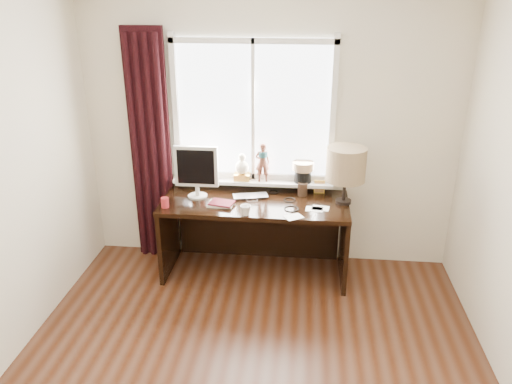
# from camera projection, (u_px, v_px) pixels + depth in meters

# --- Properties ---
(wall_back) EXTENTS (3.50, 0.00, 2.60)m
(wall_back) POSITION_uv_depth(u_px,v_px,m) (270.00, 132.00, 4.66)
(wall_back) COLOR beige
(wall_back) RESTS_ON ground
(laptop) EXTENTS (0.36, 0.28, 0.03)m
(laptop) POSITION_uv_depth(u_px,v_px,m) (251.00, 196.00, 4.62)
(laptop) COLOR silver
(laptop) RESTS_ON desk
(mug) EXTENTS (0.12, 0.13, 0.09)m
(mug) POSITION_uv_depth(u_px,v_px,m) (245.00, 210.00, 4.25)
(mug) COLOR white
(mug) RESTS_ON desk
(red_cup) EXTENTS (0.07, 0.07, 0.09)m
(red_cup) POSITION_uv_depth(u_px,v_px,m) (165.00, 203.00, 4.40)
(red_cup) COLOR #A52026
(red_cup) RESTS_ON desk
(window) EXTENTS (1.52, 0.21, 1.40)m
(window) POSITION_uv_depth(u_px,v_px,m) (253.00, 133.00, 4.63)
(window) COLOR white
(window) RESTS_ON ground
(curtain) EXTENTS (0.38, 0.09, 2.25)m
(curtain) POSITION_uv_depth(u_px,v_px,m) (150.00, 150.00, 4.75)
(curtain) COLOR black
(curtain) RESTS_ON floor
(desk) EXTENTS (1.70, 0.70, 0.75)m
(desk) POSITION_uv_depth(u_px,v_px,m) (256.00, 221.00, 4.72)
(desk) COLOR black
(desk) RESTS_ON floor
(monitor) EXTENTS (0.40, 0.18, 0.49)m
(monitor) POSITION_uv_depth(u_px,v_px,m) (196.00, 169.00, 4.53)
(monitor) COLOR beige
(monitor) RESTS_ON desk
(notebook_stack) EXTENTS (0.24, 0.19, 0.03)m
(notebook_stack) POSITION_uv_depth(u_px,v_px,m) (221.00, 204.00, 4.46)
(notebook_stack) COLOR beige
(notebook_stack) RESTS_ON desk
(brush_holder) EXTENTS (0.09, 0.09, 0.25)m
(brush_holder) POSITION_uv_depth(u_px,v_px,m) (303.00, 189.00, 4.65)
(brush_holder) COLOR black
(brush_holder) RESTS_ON desk
(icon_frame) EXTENTS (0.10, 0.02, 0.13)m
(icon_frame) POSITION_uv_depth(u_px,v_px,m) (319.00, 187.00, 4.69)
(icon_frame) COLOR gold
(icon_frame) RESTS_ON desk
(table_lamp) EXTENTS (0.35, 0.35, 0.52)m
(table_lamp) POSITION_uv_depth(u_px,v_px,m) (346.00, 165.00, 4.37)
(table_lamp) COLOR black
(table_lamp) RESTS_ON desk
(loose_papers) EXTENTS (0.40, 0.36, 0.00)m
(loose_papers) POSITION_uv_depth(u_px,v_px,m) (310.00, 211.00, 4.34)
(loose_papers) COLOR white
(loose_papers) RESTS_ON desk
(desk_cables) EXTENTS (0.32, 0.51, 0.01)m
(desk_cables) POSITION_uv_depth(u_px,v_px,m) (286.00, 202.00, 4.52)
(desk_cables) COLOR black
(desk_cables) RESTS_ON desk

